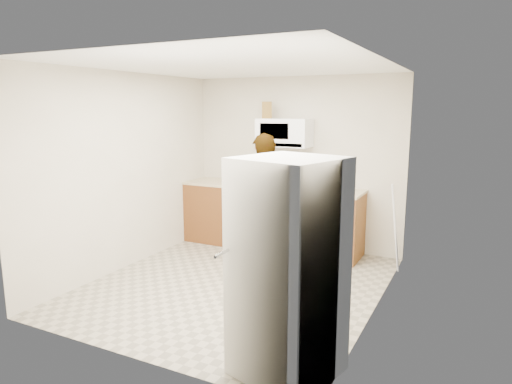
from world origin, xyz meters
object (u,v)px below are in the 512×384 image
Objects in this scene: microwave at (284,133)px; kettle at (336,184)px; person at (264,198)px; gas_range at (280,217)px; saucepan at (269,179)px; fridge at (288,269)px.

microwave reaches higher than kettle.
microwave reaches higher than person.
kettle is (0.78, 0.00, -0.68)m from microwave.
gas_range is at bearing -170.52° from kettle.
gas_range is 4.80× the size of saucepan.
microwave reaches higher than gas_range.
kettle is at bearing -161.35° from person.
gas_range is 0.65m from person.
gas_range is 1.49× the size of microwave.
saucepan is (-0.20, 0.61, 0.15)m from person.
kettle is at bearing 0.31° from microwave.
gas_range is 1.22m from microwave.
person is (-0.01, -0.66, -0.84)m from microwave.
kettle is (0.80, 0.66, 0.15)m from person.
microwave is 1.04m from kettle.
gas_range is at bearing -21.26° from saucepan.
saucepan is at bearing 158.74° from gas_range.
gas_range is at bearing 129.54° from fridge.
fridge is at bearing -62.55° from saucepan.
microwave is at bearing -179.77° from kettle.
kettle is at bearing 2.78° from saucepan.
person is 1.05m from kettle.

